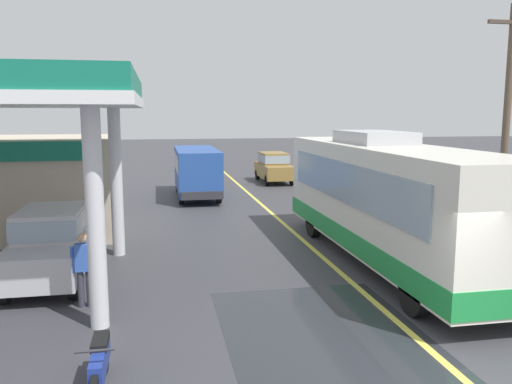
{
  "coord_description": "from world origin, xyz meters",
  "views": [
    {
      "loc": [
        -4.71,
        -6.81,
        4.21
      ],
      "look_at": [
        -1.5,
        10.0,
        1.6
      ],
      "focal_mm": 36.32,
      "sensor_mm": 36.0,
      "label": 1
    }
  ],
  "objects": [
    {
      "name": "ground",
      "position": [
        0.0,
        20.0,
        0.0
      ],
      "size": [
        120.0,
        120.0,
        0.0
      ],
      "primitive_type": "plane",
      "color": "#38383D"
    },
    {
      "name": "lane_divider_stripe",
      "position": [
        0.0,
        15.0,
        0.0
      ],
      "size": [
        0.16,
        50.0,
        0.01
      ],
      "primitive_type": "cube",
      "color": "#D8CC4C",
      "rests_on": "ground"
    },
    {
      "name": "wet_puddle_patch",
      "position": [
        -1.65,
        2.18,
        0.0
      ],
      "size": [
        3.84,
        5.39,
        0.01
      ],
      "primitive_type": "cube",
      "color": "#26282D",
      "rests_on": "ground"
    },
    {
      "name": "coach_bus_main",
      "position": [
        1.62,
        6.65,
        1.72
      ],
      "size": [
        2.6,
        11.04,
        3.69
      ],
      "color": "silver",
      "rests_on": "ground"
    },
    {
      "name": "car_at_pump",
      "position": [
        -7.4,
        6.7,
        1.01
      ],
      "size": [
        1.7,
        4.2,
        1.82
      ],
      "color": "#B2B2B7",
      "rests_on": "ground"
    },
    {
      "name": "minibus_opposing_lane",
      "position": [
        -2.79,
        19.26,
        1.47
      ],
      "size": [
        2.04,
        6.13,
        2.44
      ],
      "color": "#264C9E",
      "rests_on": "ground"
    },
    {
      "name": "motorcycle_parked_forecourt",
      "position": [
        -5.66,
        0.9,
        0.44
      ],
      "size": [
        0.55,
        1.8,
        0.92
      ],
      "color": "black",
      "rests_on": "ground"
    },
    {
      "name": "pedestrian_near_pump",
      "position": [
        -6.34,
        4.56,
        0.93
      ],
      "size": [
        0.55,
        0.22,
        1.66
      ],
      "color": "#33333F",
      "rests_on": "ground"
    },
    {
      "name": "car_trailing_behind_bus",
      "position": [
        2.31,
        24.15,
        1.01
      ],
      "size": [
        1.7,
        4.2,
        1.82
      ],
      "color": "olive",
      "rests_on": "ground"
    },
    {
      "name": "utility_pole_roadside",
      "position": [
        6.74,
        8.68,
        4.04
      ],
      "size": [
        1.8,
        0.24,
        7.72
      ],
      "color": "brown",
      "rests_on": "ground"
    }
  ]
}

